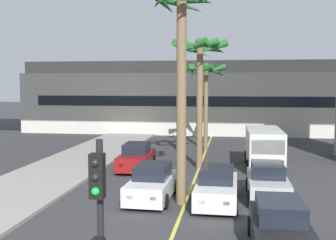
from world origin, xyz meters
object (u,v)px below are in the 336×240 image
at_px(car_queue_fourth, 268,182).
at_px(palm_tree_far_median, 200,60).
at_px(car_queue_fifth, 136,158).
at_px(palm_tree_near_median, 182,37).
at_px(palm_tree_mid_median, 206,79).
at_px(car_queue_second, 280,228).
at_px(traffic_light_median_near, 99,226).
at_px(delivery_van, 264,147).
at_px(car_queue_front, 217,187).
at_px(car_queue_third, 152,184).

relative_size(car_queue_fourth, palm_tree_far_median, 0.52).
xyz_separation_m(car_queue_fifth, palm_tree_near_median, (3.53, -6.75, 6.33)).
bearing_deg(palm_tree_mid_median, car_queue_second, -79.71).
xyz_separation_m(car_queue_fifth, palm_tree_mid_median, (3.66, 7.72, 4.77)).
relative_size(traffic_light_median_near, palm_tree_mid_median, 0.63).
distance_m(traffic_light_median_near, palm_tree_mid_median, 25.42).
height_order(car_queue_second, palm_tree_near_median, palm_tree_near_median).
distance_m(delivery_van, palm_tree_near_median, 10.94).
distance_m(car_queue_front, car_queue_second, 5.23).
bearing_deg(car_queue_front, traffic_light_median_near, -98.37).
relative_size(car_queue_front, delivery_van, 0.78).
distance_m(delivery_van, palm_tree_mid_median, 8.37).
bearing_deg(traffic_light_median_near, car_queue_fourth, 72.66).
relative_size(traffic_light_median_near, palm_tree_far_median, 0.54).
bearing_deg(traffic_light_median_near, car_queue_second, 59.04).
bearing_deg(car_queue_front, car_queue_fifth, 127.42).
bearing_deg(palm_tree_near_median, palm_tree_far_median, 88.74).
bearing_deg(traffic_light_median_near, palm_tree_mid_median, 89.40).
bearing_deg(delivery_van, car_queue_third, -124.25).
distance_m(car_queue_third, palm_tree_far_median, 9.37).
height_order(car_queue_front, car_queue_second, same).
height_order(car_queue_second, palm_tree_far_median, palm_tree_far_median).
xyz_separation_m(car_queue_fourth, traffic_light_median_near, (-3.84, -12.30, 1.99)).
relative_size(car_queue_fifth, delivery_van, 0.79).
bearing_deg(car_queue_third, delivery_van, 55.75).
distance_m(car_queue_second, car_queue_fourth, 6.09).
height_order(car_queue_fourth, palm_tree_mid_median, palm_tree_mid_median).
xyz_separation_m(car_queue_second, car_queue_fourth, (0.11, 6.09, 0.00)).
height_order(car_queue_third, car_queue_fifth, same).
distance_m(car_queue_third, delivery_van, 9.59).
bearing_deg(car_queue_second, car_queue_fourth, 88.92).
distance_m(car_queue_front, traffic_light_median_near, 11.29).
height_order(car_queue_fourth, car_queue_fifth, same).
xyz_separation_m(car_queue_third, palm_tree_far_median, (1.52, 7.22, 5.78)).
relative_size(palm_tree_near_median, palm_tree_far_median, 1.17).
bearing_deg(palm_tree_far_median, palm_tree_mid_median, 90.27).
relative_size(car_queue_third, car_queue_fifth, 1.00).
relative_size(car_queue_second, car_queue_fifth, 0.99).
bearing_deg(car_queue_third, car_queue_fourth, 11.63).
bearing_deg(car_queue_fifth, traffic_light_median_near, -79.04).
xyz_separation_m(car_queue_third, traffic_light_median_near, (1.22, -11.25, 1.99)).
relative_size(car_queue_fifth, palm_tree_near_median, 0.45).
xyz_separation_m(palm_tree_mid_median, palm_tree_far_median, (0.03, -6.79, 1.01)).
height_order(car_queue_third, palm_tree_near_median, palm_tree_near_median).
distance_m(delivery_van, traffic_light_median_near, 19.67).
bearing_deg(car_queue_third, car_queue_fifth, 109.08).
height_order(car_queue_third, palm_tree_far_median, palm_tree_far_median).
distance_m(palm_tree_near_median, palm_tree_mid_median, 14.55).
height_order(car_queue_fourth, delivery_van, delivery_van).
relative_size(car_queue_front, palm_tree_near_median, 0.45).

